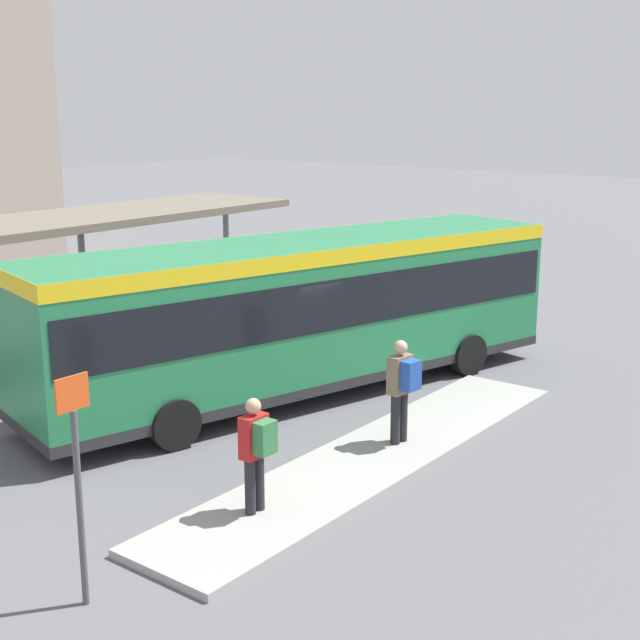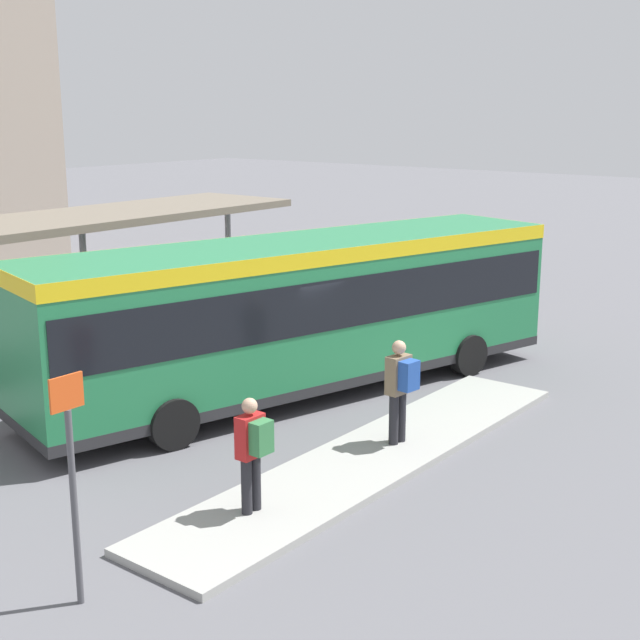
# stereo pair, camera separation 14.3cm
# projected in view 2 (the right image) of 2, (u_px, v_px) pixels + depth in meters

# --- Properties ---
(ground_plane) EXTENTS (120.00, 120.00, 0.00)m
(ground_plane) POSITION_uv_depth(u_px,v_px,m) (303.00, 392.00, 18.23)
(ground_plane) COLOR #5B5B60
(curb_island) EXTENTS (9.68, 1.80, 0.12)m
(curb_island) POSITION_uv_depth(u_px,v_px,m) (374.00, 457.00, 14.70)
(curb_island) COLOR #9E9E99
(curb_island) RESTS_ON ground_plane
(city_bus) EXTENTS (11.80, 5.42, 3.12)m
(city_bus) POSITION_uv_depth(u_px,v_px,m) (303.00, 305.00, 17.81)
(city_bus) COLOR #237A47
(city_bus) RESTS_ON ground_plane
(pedestrian_waiting) EXTENTS (0.46, 0.49, 1.79)m
(pedestrian_waiting) POSITION_uv_depth(u_px,v_px,m) (400.00, 385.00, 14.90)
(pedestrian_waiting) COLOR #232328
(pedestrian_waiting) RESTS_ON curb_island
(pedestrian_companion) EXTENTS (0.41, 0.42, 1.68)m
(pedestrian_companion) POSITION_uv_depth(u_px,v_px,m) (253.00, 448.00, 12.34)
(pedestrian_companion) COLOR #232328
(pedestrian_companion) RESTS_ON curb_island
(bicycle_red) EXTENTS (0.48, 1.72, 0.74)m
(bicycle_red) POSITION_uv_depth(u_px,v_px,m) (391.00, 282.00, 27.71)
(bicycle_red) COLOR black
(bicycle_red) RESTS_ON ground_plane
(bicycle_black) EXTENTS (0.48, 1.57, 0.68)m
(bicycle_black) POSITION_uv_depth(u_px,v_px,m) (369.00, 280.00, 28.17)
(bicycle_black) COLOR black
(bicycle_black) RESTS_ON ground_plane
(bicycle_yellow) EXTENTS (0.48, 1.80, 0.78)m
(bicycle_yellow) POSITION_uv_depth(u_px,v_px,m) (351.00, 275.00, 28.78)
(bicycle_yellow) COLOR black
(bicycle_yellow) RESTS_ON ground_plane
(station_shelter) EXTENTS (11.36, 3.11, 3.26)m
(station_shelter) POSITION_uv_depth(u_px,v_px,m) (81.00, 221.00, 20.50)
(station_shelter) COLOR #706656
(station_shelter) RESTS_ON ground_plane
(platform_sign) EXTENTS (0.44, 0.08, 2.80)m
(platform_sign) POSITION_uv_depth(u_px,v_px,m) (73.00, 480.00, 10.13)
(platform_sign) COLOR #4C4C51
(platform_sign) RESTS_ON ground_plane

